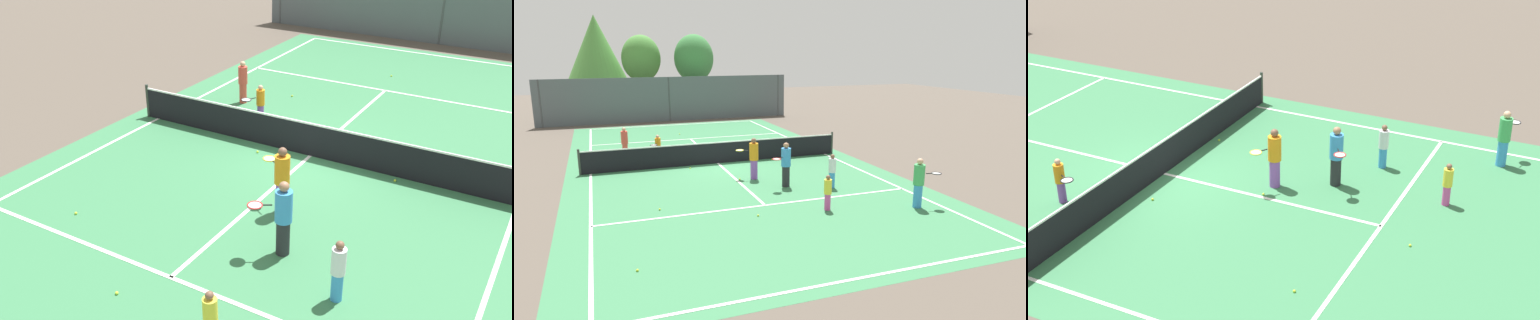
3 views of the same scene
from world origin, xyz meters
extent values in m
plane|color=brown|center=(0.00, 0.00, 0.00)|extent=(80.00, 80.00, 0.00)
cube|color=#387A4C|center=(0.00, 0.00, 0.00)|extent=(13.00, 25.00, 0.00)
cube|color=white|center=(5.50, 0.00, 0.01)|extent=(0.10, 24.00, 0.01)
cube|color=white|center=(0.00, -6.40, 0.01)|extent=(11.00, 0.10, 0.01)
cube|color=white|center=(0.00, 0.00, 0.01)|extent=(0.10, 12.80, 0.01)
cylinder|color=#333833|center=(5.90, 0.00, 0.55)|extent=(0.10, 0.10, 1.10)
cube|color=black|center=(0.00, 0.00, 0.47)|extent=(11.80, 0.03, 0.95)
cube|color=white|center=(0.00, 0.00, 0.97)|extent=(11.80, 0.04, 0.05)
cylinder|color=purple|center=(-2.48, 1.46, 0.29)|extent=(0.21, 0.21, 0.58)
cylinder|color=orange|center=(-2.48, 1.46, 0.84)|extent=(0.27, 0.27, 0.51)
sphere|color=tan|center=(-2.48, 1.46, 1.17)|extent=(0.16, 0.16, 0.16)
cylinder|color=black|center=(-2.62, 1.21, 0.86)|extent=(0.12, 0.19, 0.03)
torus|color=black|center=(-2.73, 0.98, 0.86)|extent=(0.45, 0.45, 0.03)
cylinder|color=silver|center=(-2.73, 0.98, 0.86)|extent=(0.37, 0.37, 0.00)
cylinder|color=#232328|center=(1.52, -4.55, 0.40)|extent=(0.29, 0.29, 0.80)
cylinder|color=#388CD8|center=(1.52, -4.55, 1.14)|extent=(0.36, 0.36, 0.70)
sphere|color=#A37556|center=(1.52, -4.55, 1.60)|extent=(0.22, 0.22, 0.22)
cylinder|color=black|center=(1.24, -4.72, 1.18)|extent=(0.19, 0.13, 0.03)
torus|color=red|center=(1.02, -4.85, 1.18)|extent=(0.45, 0.45, 0.03)
cylinder|color=silver|center=(1.02, -4.85, 1.18)|extent=(0.38, 0.38, 0.00)
cylinder|color=#388CD8|center=(4.68, -8.33, 0.39)|extent=(0.29, 0.29, 0.78)
cylinder|color=#3FA559|center=(4.68, -8.33, 1.12)|extent=(0.36, 0.36, 0.68)
sphere|color=tan|center=(4.68, -8.33, 1.57)|extent=(0.21, 0.21, 0.21)
cylinder|color=black|center=(5.00, -8.43, 1.15)|extent=(0.20, 0.09, 0.03)
torus|color=black|center=(5.24, -8.50, 1.15)|extent=(0.41, 0.41, 0.03)
cylinder|color=silver|center=(5.24, -8.50, 1.15)|extent=(0.34, 0.34, 0.00)
cylinder|color=purple|center=(0.72, -3.11, 0.39)|extent=(0.29, 0.29, 0.78)
cylinder|color=orange|center=(0.72, -3.11, 1.13)|extent=(0.36, 0.36, 0.69)
sphere|color=brown|center=(0.72, -3.11, 1.58)|extent=(0.21, 0.21, 0.21)
cylinder|color=black|center=(0.44, -2.94, 1.16)|extent=(0.19, 0.13, 0.03)
torus|color=yellow|center=(0.22, -2.81, 1.16)|extent=(0.45, 0.45, 0.03)
cylinder|color=silver|center=(0.22, -2.81, 1.16)|extent=(0.38, 0.38, 0.00)
cylinder|color=#388CD8|center=(3.08, -5.34, 0.30)|extent=(0.22, 0.22, 0.61)
cylinder|color=silver|center=(3.08, -5.34, 0.87)|extent=(0.28, 0.28, 0.53)
sphere|color=brown|center=(3.08, -5.34, 1.22)|extent=(0.16, 0.16, 0.16)
cylinder|color=#D14799|center=(1.76, -7.53, 0.27)|extent=(0.20, 0.20, 0.55)
cylinder|color=yellow|center=(1.76, -7.53, 0.79)|extent=(0.25, 0.25, 0.48)
sphere|color=brown|center=(1.76, -7.53, 1.10)|extent=(0.15, 0.15, 0.15)
sphere|color=#CCE533|center=(2.56, -0.28, 0.03)|extent=(0.07, 0.07, 0.07)
sphere|color=#CCE533|center=(-3.39, -5.64, 0.03)|extent=(0.07, 0.07, 0.07)
sphere|color=#CCE533|center=(0.13, -3.07, 0.03)|extent=(0.07, 0.07, 0.07)
sphere|color=#CCE533|center=(-1.40, -0.59, 0.03)|extent=(0.07, 0.07, 0.07)
sphere|color=#CCE533|center=(-0.57, -7.32, 0.03)|extent=(0.07, 0.07, 0.07)
camera|label=1|loc=(6.08, -13.41, 7.13)|focal=40.26mm
camera|label=2|loc=(-5.09, -20.43, 5.11)|focal=32.75mm
camera|label=3|loc=(-15.37, -11.27, 9.70)|focal=53.06mm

